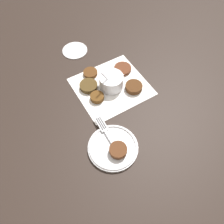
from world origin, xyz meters
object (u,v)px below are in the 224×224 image
Objects in this scene: sauce_bowl at (111,82)px; extra_saucer at (75,50)px; serving_plate at (113,147)px; fork at (106,131)px; fritter_on_plate at (118,150)px.

sauce_bowl is 0.29m from extra_saucer.
extra_saucer is at bearing 108.00° from sauce_bowl.
sauce_bowl is at bearing -72.00° from extra_saucer.
fork is at bearing 93.49° from serving_plate.
sauce_bowl is 1.83× the size of fritter_on_plate.
fork is at bearing 99.21° from fritter_on_plate.
sauce_bowl is 0.96× the size of extra_saucer.
sauce_bowl is 0.23m from fork.
serving_plate is at bearing -90.81° from extra_saucer.
serving_plate is at bearing 113.97° from fritter_on_plate.
extra_saucer is at bearing 88.60° from fork.
sauce_bowl is at bearing 73.79° from fritter_on_plate.
sauce_bowl reaches higher than fritter_on_plate.
fork reaches higher than extra_saucer.
serving_plate is 0.03m from fritter_on_plate.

